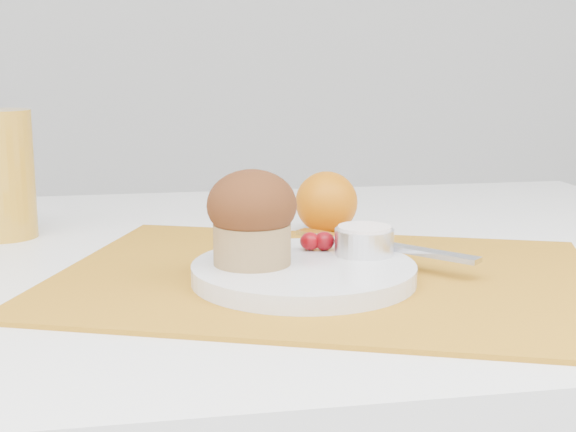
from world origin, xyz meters
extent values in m
cube|color=#B67619|center=(0.07, -0.07, 0.75)|extent=(0.60, 0.53, 0.00)
cylinder|color=silver|center=(0.05, -0.09, 0.76)|extent=(0.27, 0.27, 0.02)
cylinder|color=silver|center=(0.11, -0.07, 0.78)|extent=(0.06, 0.06, 0.02)
cylinder|color=white|center=(0.11, -0.07, 0.80)|extent=(0.06, 0.06, 0.01)
ellipsoid|color=#5A0207|center=(0.06, -0.04, 0.78)|extent=(0.02, 0.02, 0.02)
ellipsoid|color=#4E0206|center=(0.08, -0.04, 0.78)|extent=(0.02, 0.02, 0.02)
cube|color=#BBBCC4|center=(0.14, -0.04, 0.77)|extent=(0.15, 0.17, 0.01)
sphere|color=#D36D07|center=(0.12, 0.13, 0.79)|extent=(0.07, 0.07, 0.07)
cylinder|color=gold|center=(-0.26, 0.17, 0.82)|extent=(0.09, 0.09, 0.15)
cylinder|color=#A58250|center=(0.00, -0.08, 0.79)|extent=(0.09, 0.09, 0.04)
ellipsoid|color=#331609|center=(0.00, -0.08, 0.83)|extent=(0.08, 0.08, 0.06)
camera|label=1|loc=(-0.10, -0.79, 0.96)|focal=50.00mm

